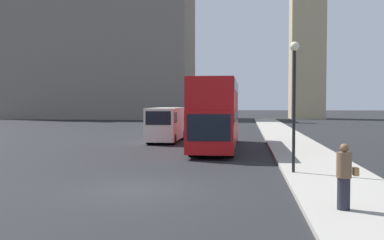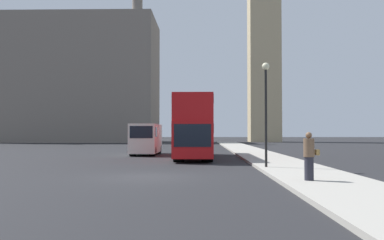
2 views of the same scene
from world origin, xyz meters
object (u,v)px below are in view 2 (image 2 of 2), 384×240
red_double_decker_bus (194,125)px  pedestrian (309,156)px  street_lamp (266,97)px  white_van (146,138)px

red_double_decker_bus → pedestrian: 15.93m
red_double_decker_bus → street_lamp: street_lamp is taller
white_van → pedestrian: (8.26, -19.52, -0.34)m
street_lamp → red_double_decker_bus: bearing=111.1°
street_lamp → white_van: bearing=119.1°
white_van → street_lamp: bearing=-60.9°
red_double_decker_bus → white_van: size_ratio=1.93×
red_double_decker_bus → white_van: bearing=133.2°
white_van → pedestrian: size_ratio=3.51×
red_double_decker_bus → white_van: red_double_decker_bus is taller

